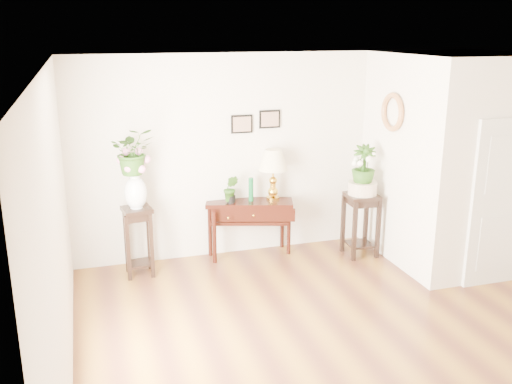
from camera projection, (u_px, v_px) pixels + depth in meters
name	position (u px, v px, depth m)	size (l,w,h in m)	color
floor	(374.00, 338.00, 5.94)	(6.00, 5.50, 0.02)	brown
ceiling	(392.00, 64.00, 5.16)	(6.00, 5.50, 0.02)	white
wall_back	(286.00, 153.00, 8.07)	(6.00, 0.02, 2.80)	beige
wall_left	(58.00, 244.00, 4.70)	(0.02, 5.50, 2.80)	beige
partition	(455.00, 158.00, 7.77)	(1.80, 1.95, 2.80)	beige
door	(502.00, 203.00, 6.95)	(0.90, 0.05, 2.10)	silver
art_print_left	(242.00, 124.00, 7.74)	(0.30, 0.02, 0.25)	black
art_print_right	(270.00, 119.00, 7.84)	(0.30, 0.02, 0.25)	black
wall_ornament	(392.00, 112.00, 7.44)	(0.51, 0.51, 0.07)	#AA6D3C
console_table	(249.00, 228.00, 8.02)	(1.20, 0.40, 0.80)	black
table_lamp	(273.00, 175.00, 7.91)	(0.41, 0.41, 0.72)	gold
green_vase	(251.00, 189.00, 7.86)	(0.07, 0.07, 0.33)	#0C4F24
potted_plant	(231.00, 190.00, 7.78)	(0.20, 0.16, 0.37)	#254D14
plant_stand_a	(139.00, 241.00, 7.36)	(0.35, 0.35, 0.91)	black
porcelain_vase	(136.00, 191.00, 7.17)	(0.29, 0.29, 0.49)	white
lily_arrangement	(133.00, 154.00, 7.04)	(0.53, 0.46, 0.59)	#254D14
plant_stand_b	(360.00, 225.00, 8.01)	(0.42, 0.42, 0.90)	black
ceramic_bowl	(362.00, 189.00, 7.86)	(0.40, 0.40, 0.18)	beige
narcissus	(364.00, 166.00, 7.77)	(0.32, 0.32, 0.57)	#254D14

